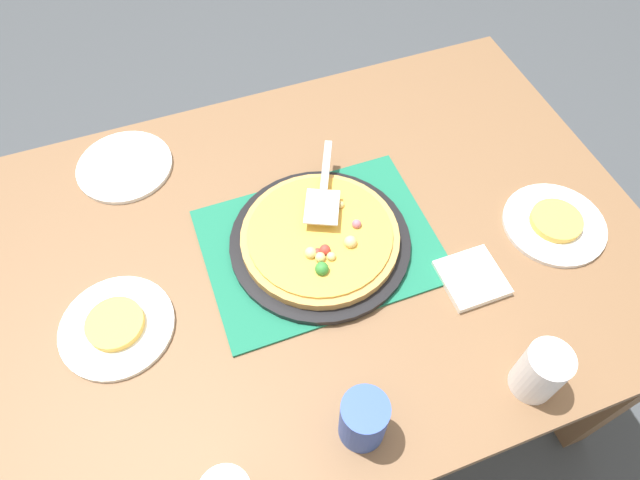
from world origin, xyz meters
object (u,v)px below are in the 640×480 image
plate_side (125,166)px  served_slice_right (556,221)px  pizza_pan (320,242)px  served_slice_left (115,324)px  pizza_server (324,189)px  pizza (320,237)px  cup_corner (363,420)px  plate_near_left (117,327)px  napkin_stack (472,278)px  plate_far_right (554,224)px  cup_far (541,372)px

plate_side → served_slice_right: bearing=149.9°
pizza_pan → served_slice_left: served_slice_left is taller
pizza_server → pizza: bearing=65.5°
served_slice_left → cup_corner: cup_corner is taller
plate_near_left → served_slice_right: (-0.93, 0.08, 0.01)m
plate_near_left → pizza_server: (-0.47, -0.13, 0.06)m
plate_side → napkin_stack: (-0.61, 0.55, 0.00)m
cup_corner → napkin_stack: size_ratio=1.00×
pizza → plate_side: pizza is taller
plate_far_right → served_slice_left: 0.93m
pizza_pan → served_slice_right: 0.51m
pizza_pan → plate_far_right: bearing=165.5°
cup_far → pizza_pan: bearing=-58.6°
pizza → pizza_server: bearing=-114.5°
pizza_pan → served_slice_right: served_slice_right is taller
pizza → served_slice_left: (0.43, 0.04, -0.02)m
cup_far → cup_corner: 0.32m
pizza_pan → plate_side: (0.35, -0.36, -0.01)m
served_slice_left → served_slice_right: bearing=174.8°
served_slice_right → cup_far: bearing=50.1°
plate_side → cup_far: cup_far is taller
cup_corner → napkin_stack: (-0.33, -0.20, -0.05)m
plate_far_right → cup_corner: bearing=24.6°
plate_side → napkin_stack: 0.82m
served_slice_left → cup_far: bearing=151.6°
cup_corner → pizza_server: (-0.11, -0.47, 0.01)m
plate_near_left → plate_side: same height
plate_side → cup_corner: cup_corner is taller
napkin_stack → pizza_server: bearing=-51.6°
pizza → plate_near_left: (0.43, 0.04, -0.03)m
served_slice_left → cup_corner: bearing=137.1°
plate_near_left → served_slice_left: bearing=90.0°
pizza_pan → pizza_server: pizza_server is taller
plate_far_right → pizza_server: bearing=-25.6°
plate_far_right → cup_corner: cup_corner is taller
pizza → pizza_server: 0.11m
plate_near_left → cup_far: (-0.69, 0.37, 0.06)m
pizza → served_slice_right: 0.51m
plate_far_right → served_slice_right: size_ratio=2.00×
plate_far_right → served_slice_right: 0.01m
pizza_pan → plate_far_right: pizza_pan is taller
pizza → napkin_stack: 0.32m
cup_far → napkin_stack: size_ratio=1.00×
plate_far_right → plate_side: (0.85, -0.49, 0.00)m
served_slice_left → pizza: bearing=-174.4°
plate_near_left → napkin_stack: napkin_stack is taller
served_slice_right → napkin_stack: bearing=13.9°
served_slice_left → pizza_server: (-0.47, -0.13, 0.05)m
plate_far_right → cup_far: bearing=50.1°
pizza_pan → served_slice_left: bearing=5.8°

